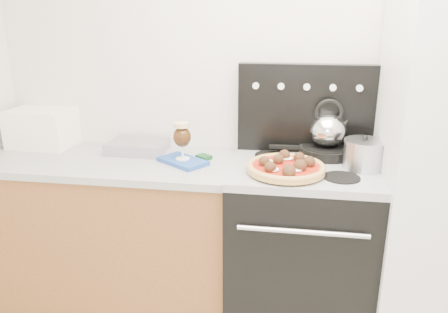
% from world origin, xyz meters
% --- Properties ---
extents(room_shell, '(3.52, 3.01, 2.52)m').
position_xyz_m(room_shell, '(0.00, 0.29, 1.25)').
color(room_shell, beige).
rests_on(room_shell, ground).
extents(base_cabinet, '(1.45, 0.60, 0.86)m').
position_xyz_m(base_cabinet, '(-1.02, 1.20, 0.43)').
color(base_cabinet, brown).
rests_on(base_cabinet, ground).
extents(countertop, '(1.48, 0.63, 0.04)m').
position_xyz_m(countertop, '(-1.02, 1.20, 0.88)').
color(countertop, '#ADADAD').
rests_on(countertop, base_cabinet).
extents(stove_body, '(0.76, 0.65, 0.88)m').
position_xyz_m(stove_body, '(0.08, 1.18, 0.44)').
color(stove_body, black).
rests_on(stove_body, ground).
extents(cooktop, '(0.76, 0.65, 0.04)m').
position_xyz_m(cooktop, '(0.08, 1.18, 0.90)').
color(cooktop, '#ADADB2').
rests_on(cooktop, stove_body).
extents(backguard, '(0.76, 0.08, 0.50)m').
position_xyz_m(backguard, '(0.08, 1.45, 1.17)').
color(backguard, black).
rests_on(backguard, cooktop).
extents(fridge, '(0.64, 0.68, 1.90)m').
position_xyz_m(fridge, '(0.78, 1.15, 0.95)').
color(fridge, silver).
rests_on(fridge, ground).
extents(toaster_oven, '(0.37, 0.28, 0.23)m').
position_xyz_m(toaster_oven, '(-1.51, 1.37, 1.01)').
color(toaster_oven, white).
rests_on(toaster_oven, countertop).
extents(foil_sheet, '(0.34, 0.25, 0.07)m').
position_xyz_m(foil_sheet, '(-0.89, 1.34, 0.93)').
color(foil_sheet, silver).
rests_on(foil_sheet, countertop).
extents(oven_mitt, '(0.31, 0.28, 0.02)m').
position_xyz_m(oven_mitt, '(-0.57, 1.18, 0.91)').
color(oven_mitt, '#254DAE').
rests_on(oven_mitt, countertop).
extents(beer_glass, '(0.11, 0.11, 0.21)m').
position_xyz_m(beer_glass, '(-0.57, 1.18, 1.03)').
color(beer_glass, '#371D0A').
rests_on(beer_glass, oven_mitt).
extents(pizza_pan, '(0.41, 0.41, 0.01)m').
position_xyz_m(pizza_pan, '(-0.01, 1.05, 0.93)').
color(pizza_pan, black).
rests_on(pizza_pan, cooktop).
extents(pizza, '(0.43, 0.43, 0.06)m').
position_xyz_m(pizza, '(-0.01, 1.05, 0.96)').
color(pizza, '#EEAA62').
rests_on(pizza, pizza_pan).
extents(skillet, '(0.30, 0.30, 0.05)m').
position_xyz_m(skillet, '(0.21, 1.37, 0.95)').
color(skillet, black).
rests_on(skillet, cooktop).
extents(tea_kettle, '(0.26, 0.26, 0.23)m').
position_xyz_m(tea_kettle, '(0.21, 1.37, 1.09)').
color(tea_kettle, silver).
rests_on(tea_kettle, skillet).
extents(stock_pot, '(0.22, 0.22, 0.14)m').
position_xyz_m(stock_pot, '(0.38, 1.18, 0.99)').
color(stock_pot, silver).
rests_on(stock_pot, cooktop).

